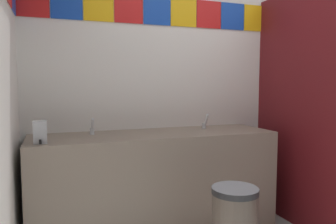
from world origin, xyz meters
TOP-DOWN VIEW (x-y plane):
  - wall_back at (-0.00, 1.54)m, footprint 3.66×0.09m
  - vanity_counter at (-0.76, 1.21)m, footprint 2.03×0.59m
  - faucet_left at (-1.27, 1.30)m, footprint 0.04×0.10m
  - faucet_right at (-0.26, 1.30)m, footprint 0.04×0.10m
  - soap_dispenser at (-1.66, 1.03)m, footprint 0.09×0.09m
  - toilet at (1.03, 1.09)m, footprint 0.39×0.49m

SIDE VIEW (x-z plane):
  - toilet at x=1.03m, z-range -0.07..0.67m
  - vanity_counter at x=-0.76m, z-range 0.01..0.87m
  - faucet_left at x=-1.27m, z-range 0.85..0.99m
  - faucet_right at x=-0.26m, z-range 0.85..0.99m
  - soap_dispenser at x=-1.66m, z-range 0.86..1.02m
  - wall_back at x=0.00m, z-range 0.01..2.70m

